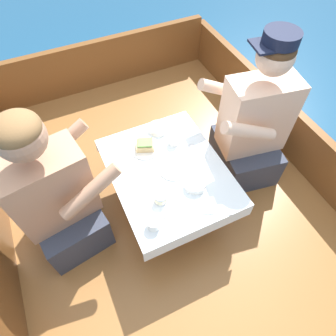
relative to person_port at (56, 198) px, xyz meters
The scene contains 18 objects.
ground_plane 0.98m from the person_port, ahead, with size 60.00×60.00×0.00m, color navy.
boat_deck 0.85m from the person_port, ahead, with size 2.08×2.92×0.36m, color brown.
gunwale_starboard 1.64m from the person_port, ahead, with size 0.06×2.92×0.37m, color brown.
bow_coaming 1.49m from the person_port, 65.38° to the left, with size 1.96×0.06×0.43m, color brown.
cockpit_table 0.62m from the person_port, ahead, with size 0.63×0.79×0.39m.
person_port is the anchor object (origin of this frame).
person_starboard 1.23m from the person_port, ahead, with size 0.57×0.51×1.03m.
plate_sandwich 0.57m from the person_port, 12.69° to the left, with size 0.18×0.18×0.01m.
plate_bread 0.65m from the person_port, ahead, with size 0.17×0.17×0.01m.
sandwich 0.57m from the person_port, 12.69° to the left, with size 0.13×0.12×0.05m.
bowl_port_near 0.72m from the person_port, 18.44° to the left, with size 0.11×0.11×0.04m.
bowl_starboard_near 0.74m from the person_port, 18.86° to the right, with size 0.12×0.12×0.04m.
coffee_cup_port 0.74m from the person_port, ahead, with size 0.09×0.06×0.06m.
coffee_cup_starboard 0.54m from the person_port, 41.65° to the right, with size 0.10×0.07×0.05m.
tin_can 0.55m from the person_port, 26.58° to the right, with size 0.07×0.07×0.05m.
utensil_knife_starboard 0.84m from the person_port, 31.09° to the right, with size 0.16×0.09×0.00m.
utensil_spoon_starboard 0.75m from the person_port, ahead, with size 0.13×0.13×0.01m.
utensil_spoon_port 0.79m from the person_port, ahead, with size 0.14×0.12×0.01m.
Camera 1 is at (-0.43, -0.91, 2.11)m, focal length 32.00 mm.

